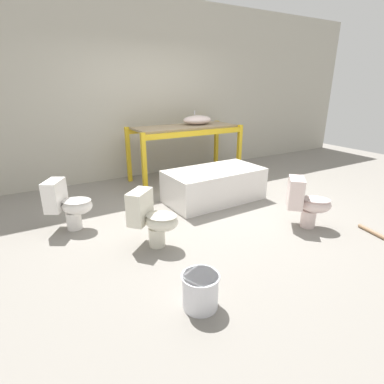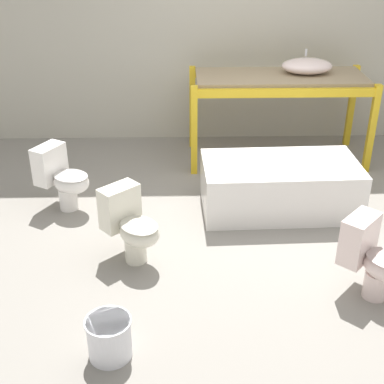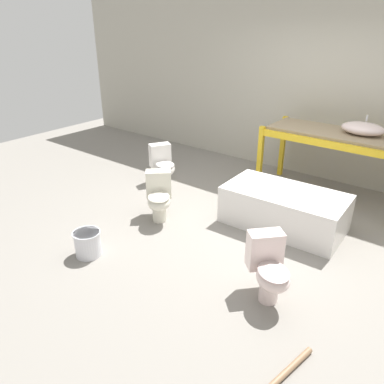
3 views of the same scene
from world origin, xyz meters
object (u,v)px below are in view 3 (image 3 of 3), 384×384
Objects in this scene: bathtub_main at (284,206)px; toilet_near at (163,164)px; toilet_extra at (269,268)px; sink_basin at (363,129)px; bucket_white at (88,243)px; toilet_far at (159,196)px.

bathtub_main is 2.40× the size of toilet_near.
sink_basin is at bearing 43.66° from toilet_extra.
sink_basin is 2.92m from toilet_near.
toilet_near is 2.05× the size of bucket_white.
sink_basin is at bearing 6.92° from toilet_far.
toilet_far is at bearing -150.89° from bathtub_main.
bucket_white is (0.67, -2.01, -0.18)m from toilet_near.
toilet_near is 2.12m from bucket_white.
bathtub_main is at bearing -109.79° from sink_basin.
bathtub_main is at bearing -61.48° from toilet_near.
toilet_extra is at bearing 17.22° from bucket_white.
sink_basin is 1.83× the size of bucket_white.
sink_basin is 0.89× the size of toilet_far.
toilet_near is 1.00× the size of toilet_extra.
toilet_far is 1.00× the size of toilet_extra.
toilet_near is at bearing 176.17° from bathtub_main.
toilet_near is at bearing 87.33° from toilet_far.
sink_basin is 0.37× the size of bathtub_main.
bathtub_main is 2.11m from toilet_near.
toilet_near reaches higher than bathtub_main.
bathtub_main is 1.43m from toilet_extra.
toilet_near reaches higher than bucket_white.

